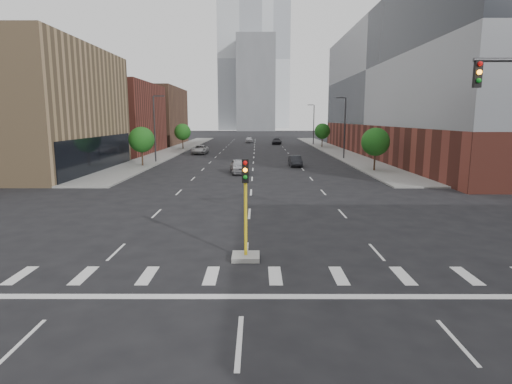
{
  "coord_description": "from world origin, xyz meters",
  "views": [
    {
      "loc": [
        0.48,
        -8.91,
        6.09
      ],
      "look_at": [
        0.44,
        11.74,
        2.5
      ],
      "focal_mm": 30.0,
      "sensor_mm": 36.0,
      "label": 1
    }
  ],
  "objects_px": {
    "car_mid_right": "(295,161)",
    "car_deep_right": "(277,141)",
    "car_near_left": "(239,166)",
    "car_far_left": "(200,149)",
    "car_distant": "(249,140)",
    "median_traffic_signal": "(246,238)"
  },
  "relations": [
    {
      "from": "car_mid_right",
      "to": "car_far_left",
      "type": "height_order",
      "value": "car_far_left"
    },
    {
      "from": "car_distant",
      "to": "car_far_left",
      "type": "bearing_deg",
      "value": -103.53
    },
    {
      "from": "median_traffic_signal",
      "to": "car_mid_right",
      "type": "bearing_deg",
      "value": 81.61
    },
    {
      "from": "car_near_left",
      "to": "car_mid_right",
      "type": "distance_m",
      "value": 9.84
    },
    {
      "from": "car_mid_right",
      "to": "car_far_left",
      "type": "relative_size",
      "value": 0.77
    },
    {
      "from": "car_near_left",
      "to": "car_deep_right",
      "type": "height_order",
      "value": "car_near_left"
    },
    {
      "from": "car_mid_right",
      "to": "car_near_left",
      "type": "bearing_deg",
      "value": -136.01
    },
    {
      "from": "car_mid_right",
      "to": "car_far_left",
      "type": "bearing_deg",
      "value": 125.62
    },
    {
      "from": "car_deep_right",
      "to": "car_distant",
      "type": "bearing_deg",
      "value": 137.74
    },
    {
      "from": "car_near_left",
      "to": "car_distant",
      "type": "bearing_deg",
      "value": 82.48
    },
    {
      "from": "car_far_left",
      "to": "car_deep_right",
      "type": "distance_m",
      "value": 29.87
    },
    {
      "from": "car_mid_right",
      "to": "car_deep_right",
      "type": "distance_m",
      "value": 45.36
    },
    {
      "from": "median_traffic_signal",
      "to": "car_near_left",
      "type": "bearing_deg",
      "value": 92.92
    },
    {
      "from": "car_far_left",
      "to": "car_distant",
      "type": "relative_size",
      "value": 1.22
    },
    {
      "from": "car_distant",
      "to": "car_mid_right",
      "type": "bearing_deg",
      "value": -82.95
    },
    {
      "from": "car_deep_right",
      "to": "car_distant",
      "type": "xyz_separation_m",
      "value": [
        -6.55,
        7.21,
        -0.01
      ]
    },
    {
      "from": "median_traffic_signal",
      "to": "car_distant",
      "type": "xyz_separation_m",
      "value": [
        -1.43,
        88.98,
        -0.23
      ]
    },
    {
      "from": "median_traffic_signal",
      "to": "car_mid_right",
      "type": "relative_size",
      "value": 1.07
    },
    {
      "from": "median_traffic_signal",
      "to": "car_deep_right",
      "type": "bearing_deg",
      "value": 86.42
    },
    {
      "from": "car_near_left",
      "to": "car_distant",
      "type": "xyz_separation_m",
      "value": [
        0.07,
        59.62,
        -0.06
      ]
    },
    {
      "from": "car_mid_right",
      "to": "car_far_left",
      "type": "distance_m",
      "value": 24.13
    },
    {
      "from": "car_mid_right",
      "to": "car_deep_right",
      "type": "relative_size",
      "value": 0.8
    }
  ]
}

